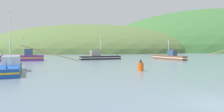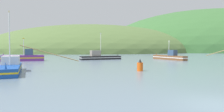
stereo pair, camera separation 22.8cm
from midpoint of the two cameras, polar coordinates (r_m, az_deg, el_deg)
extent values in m
plane|color=slate|center=(12.34, 28.53, -12.10)|extent=(600.00, 600.00, 0.00)
ellipsoid|color=#386633|center=(216.73, 26.70, 1.25)|extent=(216.00, 172.80, 75.55)
ellipsoid|color=#386633|center=(231.43, 2.89, 1.55)|extent=(134.77, 107.81, 54.40)
ellipsoid|color=#516B38|center=(156.45, -5.00, 1.18)|extent=(160.13, 128.11, 40.27)
cube|color=black|center=(52.41, -3.14, -0.50)|extent=(11.03, 4.55, 0.91)
cube|color=white|center=(52.41, -3.14, -0.45)|extent=(11.15, 4.59, 0.16)
cone|color=black|center=(54.27, 1.77, 0.45)|extent=(0.24, 0.24, 0.70)
cube|color=gray|center=(51.88, -4.66, 0.78)|extent=(2.73, 2.41, 1.47)
cylinder|color=silver|center=(52.37, -3.11, 3.17)|extent=(0.12, 0.12, 5.80)
cube|color=white|center=(52.50, -3.12, 6.47)|extent=(0.36, 0.10, 0.20)
cube|color=#19479E|center=(27.06, -26.87, -3.35)|extent=(4.16, 10.53, 0.93)
cube|color=gold|center=(27.05, -26.87, -3.25)|extent=(4.20, 10.64, 0.17)
cone|color=#19479E|center=(22.28, -27.80, -2.42)|extent=(0.23, 0.23, 0.70)
cube|color=silver|center=(28.65, -26.66, -1.04)|extent=(2.42, 2.79, 1.07)
cylinder|color=silver|center=(27.11, -26.99, 4.33)|extent=(0.12, 0.12, 6.32)
cube|color=gold|center=(27.44, -27.11, 11.19)|extent=(0.10, 0.36, 0.20)
cylinder|color=#997F4C|center=(27.01, -16.83, 0.67)|extent=(7.20, 1.51, 2.24)
cube|color=brown|center=(53.66, 16.02, -0.42)|extent=(4.18, 11.27, 1.10)
cube|color=white|center=(53.65, 16.02, -0.36)|extent=(4.22, 11.38, 0.20)
cone|color=brown|center=(57.60, 12.66, 0.69)|extent=(0.24, 0.24, 0.70)
cube|color=#334C6B|center=(52.61, 17.00, 0.89)|extent=(1.79, 2.32, 1.41)
cylinder|color=silver|center=(53.60, 16.05, 2.07)|extent=(0.12, 0.12, 3.56)
cube|color=white|center=(53.63, 16.08, 4.10)|extent=(0.11, 0.36, 0.20)
cube|color=#6B2D84|center=(50.11, -23.83, -0.57)|extent=(9.18, 3.40, 1.36)
cube|color=gold|center=(50.10, -23.83, -0.49)|extent=(9.28, 3.43, 0.25)
cone|color=#6B2D84|center=(50.65, -28.49, 0.55)|extent=(0.22, 0.22, 0.70)
cube|color=#334C6B|center=(49.95, -22.47, 1.06)|extent=(1.88, 2.16, 1.45)
cylinder|color=silver|center=(50.05, -23.79, 2.36)|extent=(0.12, 0.12, 3.75)
cube|color=gold|center=(50.09, -23.82, 4.64)|extent=(0.36, 0.07, 0.20)
cylinder|color=#E55914|center=(26.40, 8.23, -3.07)|extent=(0.77, 0.77, 1.11)
cone|color=black|center=(26.33, 8.24, -1.33)|extent=(0.46, 0.46, 0.50)
camera|label=1|loc=(0.11, -89.84, 0.01)|focal=32.06mm
camera|label=2|loc=(0.11, 90.16, -0.01)|focal=32.06mm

